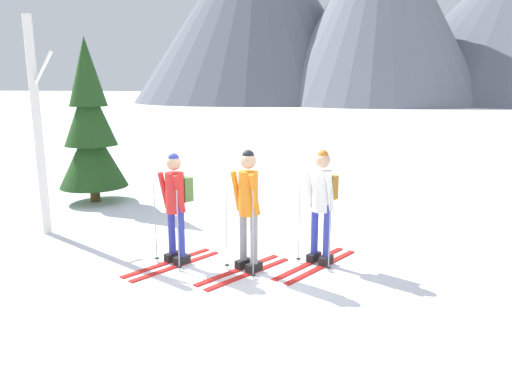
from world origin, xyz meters
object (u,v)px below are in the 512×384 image
at_px(birch_tree_tall, 38,126).
at_px(pine_tree_near, 90,128).
at_px(skier_in_white, 322,201).
at_px(skier_in_orange, 248,205).
at_px(skier_in_red, 176,203).

bearing_deg(birch_tree_tall, pine_tree_near, 104.65).
bearing_deg(skier_in_white, pine_tree_near, 155.96).
bearing_deg(birch_tree_tall, skier_in_orange, -10.11).
distance_m(skier_in_red, pine_tree_near, 4.82).
bearing_deg(skier_in_orange, skier_in_red, -179.95).
distance_m(skier_in_orange, skier_in_white, 1.13).
height_order(skier_in_red, pine_tree_near, pine_tree_near).
distance_m(skier_in_orange, birch_tree_tall, 4.26).
xyz_separation_m(skier_in_white, birch_tree_tall, (-5.05, 0.14, 0.97)).
distance_m(skier_in_white, pine_tree_near, 6.26).
distance_m(skier_in_white, birch_tree_tall, 5.15).
height_order(skier_in_red, skier_in_white, skier_in_white).
bearing_deg(skier_in_red, skier_in_white, 15.87).
height_order(skier_in_white, pine_tree_near, pine_tree_near).
relative_size(skier_in_white, pine_tree_near, 0.47).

